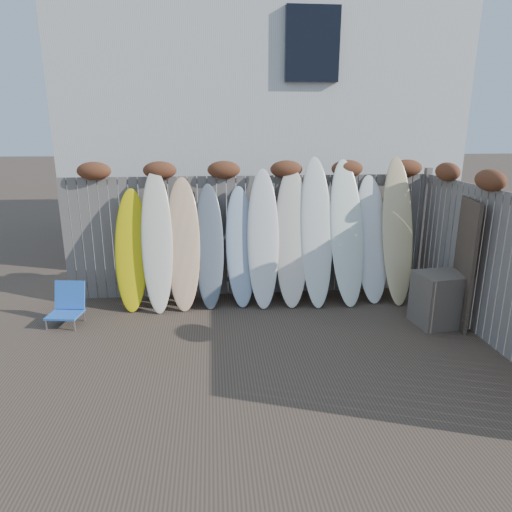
{
  "coord_description": "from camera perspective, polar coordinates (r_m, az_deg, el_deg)",
  "views": [
    {
      "loc": [
        -0.6,
        -4.96,
        2.78
      ],
      "look_at": [
        0.0,
        1.2,
        1.0
      ],
      "focal_mm": 32.0,
      "sensor_mm": 36.0,
      "label": 1
    }
  ],
  "objects": [
    {
      "name": "ground",
      "position": [
        5.72,
        1.19,
        -13.05
      ],
      "size": [
        80.0,
        80.0,
        0.0
      ],
      "primitive_type": "plane",
      "color": "#493A2D"
    },
    {
      "name": "back_fence",
      "position": [
        7.55,
        -0.42,
        3.85
      ],
      "size": [
        6.05,
        0.28,
        2.24
      ],
      "color": "slate",
      "rests_on": "ground"
    },
    {
      "name": "right_fence",
      "position": [
        6.54,
        28.03,
        -0.38
      ],
      "size": [
        0.28,
        4.4,
        2.24
      ],
      "color": "slate",
      "rests_on": "ground"
    },
    {
      "name": "house",
      "position": [
        11.52,
        -0.06,
        18.14
      ],
      "size": [
        8.5,
        5.5,
        6.33
      ],
      "color": "silver",
      "rests_on": "ground"
    },
    {
      "name": "beach_chair",
      "position": [
        7.18,
        -22.5,
        -5.64
      ],
      "size": [
        0.51,
        0.53,
        0.59
      ],
      "color": "blue",
      "rests_on": "ground"
    },
    {
      "name": "wooden_crate",
      "position": [
        7.06,
        21.97,
        -5.01
      ],
      "size": [
        0.72,
        0.63,
        0.77
      ],
      "primitive_type": "cube",
      "rotation": [
        0.0,
        0.0,
        0.13
      ],
      "color": "#433932",
      "rests_on": "ground"
    },
    {
      "name": "lattice_panel",
      "position": [
        7.22,
        24.18,
        -0.43
      ],
      "size": [
        0.34,
        1.19,
        1.81
      ],
      "primitive_type": "cube",
      "rotation": [
        0.0,
        0.0,
        -0.25
      ],
      "color": "#47332B",
      "rests_on": "ground"
    },
    {
      "name": "surfboard_0",
      "position": [
        7.3,
        -15.31,
        0.72
      ],
      "size": [
        0.52,
        0.67,
        1.85
      ],
      "primitive_type": "ellipsoid",
      "rotation": [
        -0.31,
        0.0,
        -0.03
      ],
      "color": "yellow",
      "rests_on": "ground"
    },
    {
      "name": "surfboard_1",
      "position": [
        7.15,
        -12.27,
        1.83
      ],
      "size": [
        0.51,
        0.78,
        2.14
      ],
      "primitive_type": "ellipsoid",
      "rotation": [
        -0.31,
        0.0,
        0.05
      ],
      "color": "beige",
      "rests_on": "ground"
    },
    {
      "name": "surfboard_2",
      "position": [
        7.16,
        -9.11,
        1.5
      ],
      "size": [
        0.53,
        0.71,
        2.01
      ],
      "primitive_type": "ellipsoid",
      "rotation": [
        -0.31,
        0.0,
        0.0
      ],
      "color": "#ECA48A",
      "rests_on": "ground"
    },
    {
      "name": "surfboard_3",
      "position": [
        7.19,
        -5.88,
        1.23
      ],
      "size": [
        0.46,
        0.68,
        1.9
      ],
      "primitive_type": "ellipsoid",
      "rotation": [
        -0.31,
        0.0,
        -0.01
      ],
      "color": "slate",
      "rests_on": "ground"
    },
    {
      "name": "surfboard_4",
      "position": [
        7.22,
        -1.94,
        1.19
      ],
      "size": [
        0.49,
        0.68,
        1.86
      ],
      "primitive_type": "ellipsoid",
      "rotation": [
        -0.31,
        0.0,
        0.03
      ],
      "color": "#9CADC2",
      "rests_on": "ground"
    },
    {
      "name": "surfboard_5",
      "position": [
        7.17,
        0.89,
        2.21
      ],
      "size": [
        0.54,
        0.78,
        2.13
      ],
      "primitive_type": "ellipsoid",
      "rotation": [
        -0.31,
        0.0,
        -0.07
      ],
      "color": "white",
      "rests_on": "ground"
    },
    {
      "name": "surfboard_6",
      "position": [
        7.24,
        4.49,
        2.38
      ],
      "size": [
        0.6,
        0.81,
        2.15
      ],
      "primitive_type": "ellipsoid",
      "rotation": [
        -0.31,
        0.0,
        -0.09
      ],
      "color": "#F2E1C9",
      "rests_on": "ground"
    },
    {
      "name": "surfboard_7",
      "position": [
        7.27,
        7.55,
        2.99
      ],
      "size": [
        0.52,
        0.82,
        2.31
      ],
      "primitive_type": "ellipsoid",
      "rotation": [
        -0.31,
        0.0,
        -0.02
      ],
      "color": "white",
      "rests_on": "ground"
    },
    {
      "name": "surfboard_8",
      "position": [
        7.39,
        11.29,
        2.87
      ],
      "size": [
        0.59,
        0.83,
        2.27
      ],
      "primitive_type": "ellipsoid",
      "rotation": [
        -0.31,
        0.0,
        0.06
      ],
      "color": "white",
      "rests_on": "ground"
    },
    {
      "name": "surfboard_9",
      "position": [
        7.61,
        14.25,
        2.06
      ],
      "size": [
        0.56,
        0.73,
        2.01
      ],
      "primitive_type": "ellipsoid",
      "rotation": [
        -0.31,
        0.0,
        0.03
      ],
      "color": "white",
      "rests_on": "ground"
    },
    {
      "name": "surfboard_10",
      "position": [
        7.65,
        17.28,
        3.02
      ],
      "size": [
        0.54,
        0.84,
        2.3
      ],
      "primitive_type": "ellipsoid",
      "rotation": [
        -0.31,
        0.0,
        -0.07
      ],
      "color": "#DEC386",
      "rests_on": "ground"
    }
  ]
}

